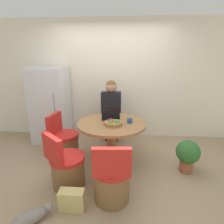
{
  "coord_description": "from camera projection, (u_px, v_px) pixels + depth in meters",
  "views": [
    {
      "loc": [
        0.25,
        -2.48,
        1.72
      ],
      "look_at": [
        0.07,
        0.35,
        0.89
      ],
      "focal_mm": 28.0,
      "sensor_mm": 36.0,
      "label": 1
    }
  ],
  "objects": [
    {
      "name": "refrigerator",
      "position": [
        51.0,
        105.0,
        3.79
      ],
      "size": [
        0.73,
        0.68,
        1.61
      ],
      "color": "silver",
      "rests_on": "ground_plane"
    },
    {
      "name": "laptop",
      "position": [
        111.0,
        117.0,
        3.02
      ],
      "size": [
        0.31,
        0.22,
        0.25
      ],
      "rotation": [
        0.0,
        0.0,
        3.14
      ],
      "color": "#141947",
      "rests_on": "dining_table"
    },
    {
      "name": "cat",
      "position": [
        30.0,
        218.0,
        1.9
      ],
      "size": [
        0.42,
        0.37,
        0.16
      ],
      "rotation": [
        0.0,
        0.0,
        0.7
      ],
      "color": "gray",
      "rests_on": "ground_plane"
    },
    {
      "name": "person_seated",
      "position": [
        111.0,
        109.0,
        3.65
      ],
      "size": [
        0.4,
        0.37,
        1.36
      ],
      "rotation": [
        0.0,
        0.0,
        3.14
      ],
      "color": "#2D2D38",
      "rests_on": "ground_plane"
    },
    {
      "name": "fruit_bowl",
      "position": [
        113.0,
        123.0,
        2.77
      ],
      "size": [
        0.29,
        0.29,
        0.1
      ],
      "color": "olive",
      "rests_on": "dining_table"
    },
    {
      "name": "chair_near_left_corner",
      "position": [
        67.0,
        168.0,
        2.44
      ],
      "size": [
        0.56,
        0.56,
        0.82
      ],
      "rotation": [
        0.0,
        0.0,
        2.41
      ],
      "color": "brown",
      "rests_on": "ground_plane"
    },
    {
      "name": "chair_near_camera",
      "position": [
        112.0,
        181.0,
        2.19
      ],
      "size": [
        0.48,
        0.49,
        0.82
      ],
      "rotation": [
        0.0,
        0.0,
        -3.07
      ],
      "color": "brown",
      "rests_on": "ground_plane"
    },
    {
      "name": "coffee_cup",
      "position": [
        130.0,
        120.0,
        2.87
      ],
      "size": [
        0.09,
        0.09,
        0.08
      ],
      "color": "#2D4C84",
      "rests_on": "dining_table"
    },
    {
      "name": "ground_plane",
      "position": [
        106.0,
        170.0,
        2.88
      ],
      "size": [
        12.0,
        12.0,
        0.0
      ],
      "primitive_type": "plane",
      "color": "#9E8466"
    },
    {
      "name": "handbag",
      "position": [
        72.0,
        200.0,
        2.08
      ],
      "size": [
        0.3,
        0.14,
        0.26
      ],
      "color": "tan",
      "rests_on": "ground_plane"
    },
    {
      "name": "wall_back",
      "position": [
        112.0,
        81.0,
        3.93
      ],
      "size": [
        7.0,
        0.06,
        2.6
      ],
      "color": "silver",
      "rests_on": "ground_plane"
    },
    {
      "name": "dining_table",
      "position": [
        112.0,
        134.0,
        2.96
      ],
      "size": [
        1.14,
        1.14,
        0.74
      ],
      "color": "olive",
      "rests_on": "ground_plane"
    },
    {
      "name": "potted_plant",
      "position": [
        188.0,
        154.0,
        2.76
      ],
      "size": [
        0.37,
        0.37,
        0.53
      ],
      "color": "#935638",
      "rests_on": "ground_plane"
    },
    {
      "name": "chair_left_side",
      "position": [
        65.0,
        143.0,
        3.2
      ],
      "size": [
        0.5,
        0.49,
        0.82
      ],
      "rotation": [
        0.0,
        0.0,
        1.44
      ],
      "color": "brown",
      "rests_on": "ground_plane"
    }
  ]
}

